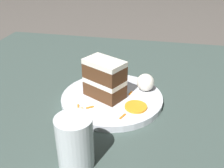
# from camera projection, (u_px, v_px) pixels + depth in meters

# --- Properties ---
(ground_plane) EXTENTS (6.00, 6.00, 0.00)m
(ground_plane) POSITION_uv_depth(u_px,v_px,m) (118.00, 115.00, 0.71)
(ground_plane) COLOR #4C4742
(ground_plane) RESTS_ON ground
(dining_table) EXTENTS (1.22, 1.09, 0.03)m
(dining_table) POSITION_uv_depth(u_px,v_px,m) (118.00, 110.00, 0.70)
(dining_table) COLOR #384742
(dining_table) RESTS_ON ground
(plate) EXTENTS (0.27, 0.27, 0.02)m
(plate) POSITION_uv_depth(u_px,v_px,m) (112.00, 99.00, 0.71)
(plate) COLOR silver
(plate) RESTS_ON dining_table
(cake_slice) EXTENTS (0.12, 0.10, 0.10)m
(cake_slice) POSITION_uv_depth(u_px,v_px,m) (105.00, 79.00, 0.68)
(cake_slice) COLOR #4C2D19
(cake_slice) RESTS_ON plate
(cream_dollop) EXTENTS (0.05, 0.04, 0.05)m
(cream_dollop) POSITION_uv_depth(u_px,v_px,m) (145.00, 82.00, 0.72)
(cream_dollop) COLOR white
(cream_dollop) RESTS_ON plate
(orange_garnish) EXTENTS (0.06, 0.06, 0.01)m
(orange_garnish) POSITION_uv_depth(u_px,v_px,m) (136.00, 107.00, 0.65)
(orange_garnish) COLOR orange
(orange_garnish) RESTS_ON plate
(carrot_shreds_scatter) EXTENTS (0.13, 0.21, 0.00)m
(carrot_shreds_scatter) POSITION_uv_depth(u_px,v_px,m) (107.00, 97.00, 0.70)
(carrot_shreds_scatter) COLOR orange
(carrot_shreds_scatter) RESTS_ON plate
(drinking_glass) EXTENTS (0.07, 0.07, 0.11)m
(drinking_glass) POSITION_uv_depth(u_px,v_px,m) (75.00, 145.00, 0.49)
(drinking_glass) COLOR silver
(drinking_glass) RESTS_ON dining_table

